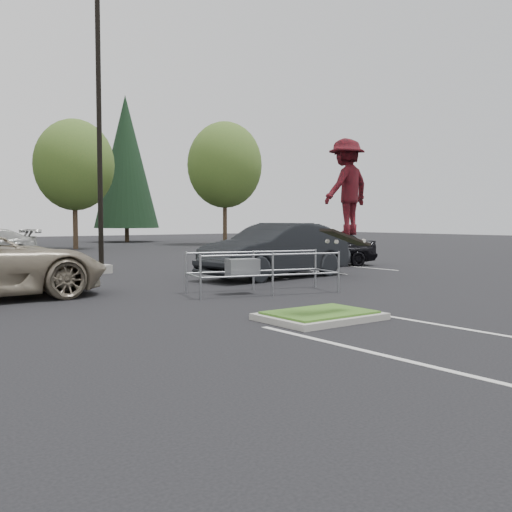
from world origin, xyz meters
TOP-DOWN VIEW (x-y plane):
  - ground at (0.00, 0.00)m, footprint 120.00×120.00m
  - grass_median at (0.00, 0.00)m, footprint 2.20×1.60m
  - stall_lines at (-1.35, 6.02)m, footprint 22.62×17.60m
  - light_pole at (0.50, 12.00)m, footprint 0.70×0.60m
  - decid_c at (5.99, 29.83)m, footprint 5.12×5.12m
  - decid_d at (17.99, 30.33)m, footprint 5.76×5.76m
  - conif_c at (14.00, 39.50)m, footprint 5.50×5.50m
  - cart_corral at (1.24, 4.11)m, footprint 4.05×2.30m
  - skateboarder at (0.32, -0.35)m, footprint 1.26×0.86m
  - car_r_charc at (4.50, 7.00)m, footprint 5.66×2.53m
  - car_r_black at (9.31, 9.78)m, footprint 4.64×3.01m

SIDE VIEW (x-z plane):
  - ground at x=0.00m, z-range 0.00..0.00m
  - stall_lines at x=-1.35m, z-range 0.00..0.01m
  - grass_median at x=0.00m, z-range 0.00..0.16m
  - cart_corral at x=1.24m, z-range 0.14..1.22m
  - car_r_black at x=9.31m, z-range 0.00..1.47m
  - car_r_charc at x=4.50m, z-range 0.00..1.81m
  - skateboarder at x=0.32m, z-range 1.50..3.53m
  - light_pole at x=0.50m, z-range -0.50..9.62m
  - decid_c at x=5.99m, z-range 1.06..9.45m
  - decid_d at x=17.99m, z-range 1.20..10.63m
  - conif_c at x=14.00m, z-range 0.60..13.10m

